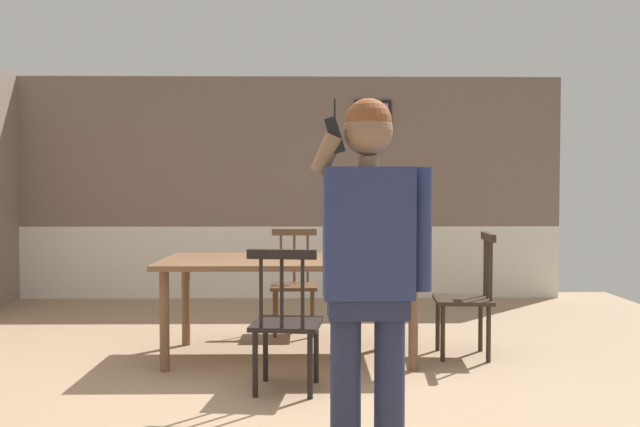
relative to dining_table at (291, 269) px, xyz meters
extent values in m
plane|color=#9E7F60|center=(-0.12, -0.83, -0.70)|extent=(8.12, 8.12, 0.00)
cube|color=#756056|center=(-0.12, 2.86, 1.08)|extent=(6.59, 0.12, 1.80)
cube|color=silver|center=(-0.12, 2.87, -0.26)|extent=(6.59, 0.14, 0.87)
cube|color=silver|center=(-0.12, 2.84, 0.17)|extent=(6.59, 0.05, 0.06)
cube|color=black|center=(0.90, 2.79, 1.46)|extent=(0.45, 0.03, 0.47)
cube|color=#C968C1|center=(0.90, 2.77, 1.46)|extent=(0.37, 0.01, 0.39)
cube|color=brown|center=(0.00, 0.00, 0.06)|extent=(2.01, 1.01, 0.04)
cylinder|color=brown|center=(-0.90, -0.40, -0.33)|extent=(0.07, 0.07, 0.74)
cylinder|color=brown|center=(0.90, -0.41, -0.33)|extent=(0.07, 0.07, 0.74)
cylinder|color=brown|center=(-0.90, 0.41, -0.33)|extent=(0.07, 0.07, 0.74)
cylinder|color=brown|center=(0.90, 0.40, -0.33)|extent=(0.07, 0.07, 0.74)
cube|color=#2D2319|center=(1.35, 0.00, -0.25)|extent=(0.46, 0.46, 0.03)
cube|color=#2D2319|center=(1.55, -0.02, 0.25)|extent=(0.07, 0.43, 0.06)
cylinder|color=#2D2319|center=(1.54, -0.15, 0.02)|extent=(0.02, 0.02, 0.51)
cylinder|color=#2D2319|center=(1.55, -0.02, 0.02)|extent=(0.02, 0.02, 0.51)
cylinder|color=#2D2319|center=(1.56, 0.11, 0.02)|extent=(0.02, 0.02, 0.51)
cylinder|color=#2D2319|center=(1.17, -0.16, -0.48)|extent=(0.04, 0.04, 0.43)
cylinder|color=#2D2319|center=(1.19, 0.18, -0.48)|extent=(0.04, 0.04, 0.43)
cylinder|color=#2D2319|center=(1.51, -0.19, -0.48)|extent=(0.04, 0.04, 0.43)
cylinder|color=#2D2319|center=(1.54, 0.15, -0.48)|extent=(0.04, 0.04, 0.43)
cube|color=black|center=(0.00, -0.85, -0.26)|extent=(0.49, 0.49, 0.03)
cube|color=black|center=(-0.03, -1.05, 0.22)|extent=(0.44, 0.09, 0.06)
cylinder|color=black|center=(-0.16, -1.04, 0.00)|extent=(0.02, 0.02, 0.49)
cylinder|color=black|center=(-0.03, -1.05, 0.00)|extent=(0.02, 0.02, 0.49)
cylinder|color=black|center=(0.10, -1.07, 0.00)|extent=(0.02, 0.02, 0.49)
cylinder|color=black|center=(-0.16, -0.66, -0.49)|extent=(0.04, 0.04, 0.42)
cylinder|color=black|center=(0.19, -0.70, -0.49)|extent=(0.04, 0.04, 0.42)
cylinder|color=black|center=(-0.20, -1.01, -0.49)|extent=(0.04, 0.04, 0.42)
cylinder|color=black|center=(0.15, -1.05, -0.49)|extent=(0.04, 0.04, 0.42)
cube|color=#513823|center=(0.00, 0.85, -0.27)|extent=(0.42, 0.42, 0.03)
cube|color=#513823|center=(0.00, 1.04, 0.22)|extent=(0.42, 0.04, 0.06)
cylinder|color=#513823|center=(0.13, 1.05, 0.00)|extent=(0.02, 0.02, 0.50)
cylinder|color=#513823|center=(0.00, 1.04, 0.00)|extent=(0.02, 0.02, 0.50)
cylinder|color=#513823|center=(-0.13, 1.04, 0.00)|extent=(0.02, 0.02, 0.50)
cylinder|color=#513823|center=(0.17, 0.69, -0.49)|extent=(0.04, 0.04, 0.42)
cylinder|color=#513823|center=(-0.16, 0.68, -0.49)|extent=(0.04, 0.04, 0.42)
cylinder|color=#513823|center=(0.17, 1.02, -0.49)|extent=(0.04, 0.04, 0.42)
cylinder|color=#513823|center=(-0.17, 1.02, -0.49)|extent=(0.04, 0.04, 0.42)
cylinder|color=#282E49|center=(0.51, -2.19, -0.28)|extent=(0.14, 0.14, 0.83)
cylinder|color=#282E49|center=(0.31, -2.20, -0.28)|extent=(0.14, 0.14, 0.83)
cube|color=#282E49|center=(0.41, -2.19, 0.10)|extent=(0.36, 0.21, 0.12)
cube|color=navy|center=(0.41, -2.19, 0.43)|extent=(0.40, 0.23, 0.59)
cylinder|color=navy|center=(0.66, -2.19, 0.44)|extent=(0.09, 0.09, 0.56)
cylinder|color=#936B4C|center=(0.23, -2.21, 0.78)|extent=(0.17, 0.13, 0.19)
cylinder|color=#936B4C|center=(0.41, -2.19, 0.74)|extent=(0.09, 0.09, 0.05)
sphere|color=#936B4C|center=(0.41, -2.19, 0.88)|extent=(0.22, 0.22, 0.22)
sphere|color=brown|center=(0.41, -2.19, 0.92)|extent=(0.21, 0.21, 0.21)
cube|color=black|center=(0.26, -2.23, 0.86)|extent=(0.10, 0.04, 0.17)
cylinder|color=black|center=(0.26, -2.23, 0.98)|extent=(0.01, 0.01, 0.08)
camera|label=1|loc=(0.16, -5.15, 0.62)|focal=37.03mm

